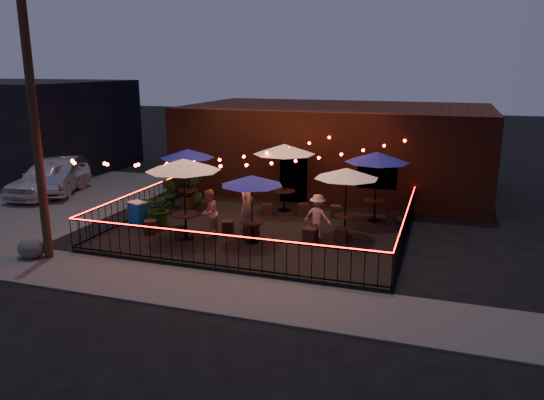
{
  "coord_description": "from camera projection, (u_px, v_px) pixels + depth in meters",
  "views": [
    {
      "loc": [
        6.12,
        -15.14,
        5.84
      ],
      "look_at": [
        0.15,
        2.71,
        1.06
      ],
      "focal_mm": 35.0,
      "sensor_mm": 36.0,
      "label": 1
    }
  ],
  "objects": [
    {
      "name": "cafe_table_5",
      "position": [
        377.0,
        158.0,
        19.38
      ],
      "size": [
        2.83,
        2.83,
        2.63
      ],
      "rotation": [
        0.0,
        0.0,
        0.21
      ],
      "color": "black",
      "rests_on": "patio"
    },
    {
      "name": "fence_front",
      "position": [
        215.0,
        251.0,
        15.23
      ],
      "size": [
        10.0,
        0.04,
        1.04
      ],
      "color": "black",
      "rests_on": "patio"
    },
    {
      "name": "potted_shrub_c",
      "position": [
        194.0,
        191.0,
        22.07
      ],
      "size": [
        0.91,
        0.91,
        1.26
      ],
      "primitive_type": "imported",
      "rotation": [
        0.0,
        0.0,
        -0.37
      ],
      "color": "#0F340A",
      "rests_on": "patio"
    },
    {
      "name": "cafe_table_0",
      "position": [
        183.0,
        166.0,
        17.35
      ],
      "size": [
        3.05,
        3.05,
        2.74
      ],
      "rotation": [
        0.0,
        0.0,
        -0.27
      ],
      "color": "black",
      "rests_on": "patio"
    },
    {
      "name": "patron_c",
      "position": [
        318.0,
        217.0,
        17.8
      ],
      "size": [
        1.08,
        0.75,
        1.53
      ],
      "primitive_type": "imported",
      "rotation": [
        0.0,
        0.0,
        2.95
      ],
      "color": "beige",
      "rests_on": "patio"
    },
    {
      "name": "fence_right",
      "position": [
        405.0,
        228.0,
        17.37
      ],
      "size": [
        0.04,
        8.0,
        1.04
      ],
      "rotation": [
        0.0,
        0.0,
        1.57
      ],
      "color": "black",
      "rests_on": "patio"
    },
    {
      "name": "fence_left",
      "position": [
        140.0,
        204.0,
        20.45
      ],
      "size": [
        0.04,
        8.0,
        1.04
      ],
      "rotation": [
        0.0,
        0.0,
        1.57
      ],
      "color": "black",
      "rests_on": "patio"
    },
    {
      "name": "bistro_chair_4",
      "position": [
        228.0,
        227.0,
        18.45
      ],
      "size": [
        0.48,
        0.48,
        0.45
      ],
      "primitive_type": "cube",
      "rotation": [
        0.0,
        0.0,
        0.32
      ],
      "color": "black",
      "rests_on": "patio"
    },
    {
      "name": "cafe_table_2",
      "position": [
        252.0,
        181.0,
        17.04
      ],
      "size": [
        2.15,
        2.15,
        2.27
      ],
      "rotation": [
        0.0,
        0.0,
        0.04
      ],
      "color": "black",
      "rests_on": "patio"
    },
    {
      "name": "utility_pole",
      "position": [
        35.0,
        130.0,
        15.52
      ],
      "size": [
        0.26,
        0.26,
        8.0
      ],
      "primitive_type": "cylinder",
      "color": "#3D2618",
      "rests_on": "ground"
    },
    {
      "name": "bistro_chair_1",
      "position": [
        180.0,
        232.0,
        17.96
      ],
      "size": [
        0.41,
        0.41,
        0.43
      ],
      "primitive_type": "cube",
      "rotation": [
        0.0,
        0.0,
        3.3
      ],
      "color": "black",
      "rests_on": "patio"
    },
    {
      "name": "cafe_table_1",
      "position": [
        187.0,
        154.0,
        21.28
      ],
      "size": [
        2.89,
        2.89,
        2.44
      ],
      "rotation": [
        0.0,
        0.0,
        -0.39
      ],
      "color": "black",
      "rests_on": "patio"
    },
    {
      "name": "bistro_chair_2",
      "position": [
        187.0,
        203.0,
        21.66
      ],
      "size": [
        0.43,
        0.43,
        0.48
      ],
      "primitive_type": "cube",
      "rotation": [
        0.0,
        0.0,
        -0.05
      ],
      "color": "black",
      "rests_on": "patio"
    },
    {
      "name": "potted_shrub_b",
      "position": [
        170.0,
        193.0,
        21.64
      ],
      "size": [
        0.86,
        0.79,
        1.26
      ],
      "primitive_type": "imported",
      "rotation": [
        0.0,
        0.0,
        -0.42
      ],
      "color": "#0F390B",
      "rests_on": "patio"
    },
    {
      "name": "sidewalk",
      "position": [
        197.0,
        288.0,
        14.24
      ],
      "size": [
        18.0,
        2.5,
        0.05
      ],
      "primitive_type": "cube",
      "color": "#474441",
      "rests_on": "ground"
    },
    {
      "name": "bistro_chair_3",
      "position": [
        208.0,
        206.0,
        21.32
      ],
      "size": [
        0.45,
        0.45,
        0.42
      ],
      "primitive_type": "cube",
      "rotation": [
        0.0,
        0.0,
        2.85
      ],
      "color": "black",
      "rests_on": "patio"
    },
    {
      "name": "bistro_chair_5",
      "position": [
        251.0,
        232.0,
        17.82
      ],
      "size": [
        0.51,
        0.51,
        0.49
      ],
      "primitive_type": "cube",
      "rotation": [
        0.0,
        0.0,
        2.86
      ],
      "color": "black",
      "rests_on": "patio"
    },
    {
      "name": "patron_a",
      "position": [
        247.0,
        205.0,
        18.78
      ],
      "size": [
        0.57,
        0.74,
        1.81
      ],
      "primitive_type": "imported",
      "rotation": [
        0.0,
        0.0,
        1.35
      ],
      "color": "#D9AA8F",
      "rests_on": "patio"
    },
    {
      "name": "cafe_table_3",
      "position": [
        284.0,
        150.0,
        20.79
      ],
      "size": [
        3.09,
        3.09,
        2.71
      ],
      "rotation": [
        0.0,
        0.0,
        0.31
      ],
      "color": "black",
      "rests_on": "patio"
    },
    {
      "name": "bistro_chair_10",
      "position": [
        336.0,
        211.0,
        20.41
      ],
      "size": [
        0.45,
        0.45,
        0.47
      ],
      "primitive_type": "cube",
      "rotation": [
        0.0,
        0.0,
        0.15
      ],
      "color": "black",
      "rests_on": "patio"
    },
    {
      "name": "potted_shrub_a",
      "position": [
        160.0,
        208.0,
        19.24
      ],
      "size": [
        1.2,
        1.05,
        1.33
      ],
      "primitive_type": "imported",
      "rotation": [
        0.0,
        0.0,
        -0.01
      ],
      "color": "#153A10",
      "rests_on": "patio"
    },
    {
      "name": "bistro_chair_7",
      "position": [
        303.0,
        209.0,
        20.67
      ],
      "size": [
        0.51,
        0.51,
        0.48
      ],
      "primitive_type": "cube",
      "rotation": [
        0.0,
        0.0,
        3.46
      ],
      "color": "black",
      "rests_on": "patio"
    },
    {
      "name": "festoon_lights",
      "position": [
        232.0,
        164.0,
        18.49
      ],
      "size": [
        10.02,
        8.72,
        1.32
      ],
      "color": "#FF2211",
      "rests_on": "ground"
    },
    {
      "name": "patio",
      "position": [
        262.0,
        231.0,
        19.05
      ],
      "size": [
        10.0,
        8.0,
        0.15
      ],
      "primitive_type": "cube",
      "color": "black",
      "rests_on": "ground"
    },
    {
      "name": "car_silver",
      "position": [
        58.0,
        175.0,
        25.08
      ],
      "size": [
        3.61,
        5.22,
        1.63
      ],
      "primitive_type": "imported",
      "rotation": [
        0.0,
        0.0,
        0.43
      ],
      "color": "#939298",
      "rests_on": "ground"
    },
    {
      "name": "bistro_chair_6",
      "position": [
        267.0,
        209.0,
        20.78
      ],
      "size": [
        0.47,
        0.47,
        0.43
      ],
      "primitive_type": "cube",
      "rotation": [
        0.0,
        0.0,
        0.36
      ],
      "color": "black",
      "rests_on": "patio"
    },
    {
      "name": "bistro_chair_9",
      "position": [
        341.0,
        235.0,
        17.61
      ],
      "size": [
        0.39,
        0.39,
        0.45
      ],
      "primitive_type": "cube",
      "rotation": [
        0.0,
        0.0,
        3.16
      ],
      "color": "black",
      "rests_on": "patio"
    },
    {
      "name": "bistro_chair_0",
      "position": [
        150.0,
        227.0,
        18.43
      ],
      "size": [
        0.53,
        0.53,
        0.47
      ],
      "primitive_type": "cube",
      "rotation": [
        0.0,
        0.0,
        0.42
      ],
      "color": "black",
      "rests_on": "patio"
    },
    {
      "name": "bistro_chair_8",
      "position": [
        311.0,
        235.0,
        17.48
      ],
      "size": [
        0.47,
        0.47,
        0.5
      ],
      "primitive_type": "cube",
      "rotation": [
        0.0,
        0.0,
        -0.13
      ],
      "color": "black",
      "rests_on": "patio"
    },
    {
      "name": "bistro_chair_11",
      "position": [
        391.0,
        218.0,
        19.64
      ],
      "size": [
        0.43,
        0.43,
        0.42
      ],
      "primitive_type": "cube",
      "rotation": [
        0.0,
        0.0,
        3.4
      ],
      "color": "black",
      "rests_on": "patio"
    },
    {
      "name": "cooler",
      "position": [
        138.0,
        213.0,
        19.44
      ],
      "size": [
        0.77,
        0.66,
        0.86
      ],
      "rotation": [
        0.0,
        0.0,
        -0.34
      ],
      "color": "#0E57A5",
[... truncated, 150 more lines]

